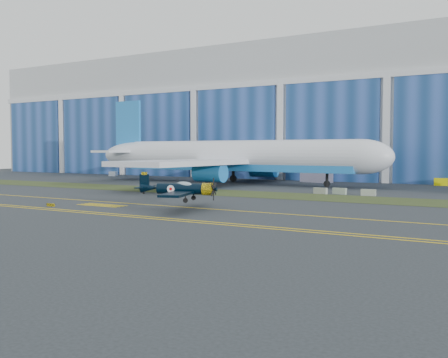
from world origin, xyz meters
The scene contains 16 objects.
ground centered at (0.00, 0.00, 0.00)m, with size 260.00×260.00×0.00m, color #2F3439.
grass_median centered at (0.00, 14.00, 0.02)m, with size 260.00×10.00×0.02m, color #475128.
hangar centered at (0.00, 71.79, 14.96)m, with size 220.00×45.70×30.00m.
taxiway_centreline centered at (0.00, -5.00, 0.01)m, with size 200.00×0.20×0.02m, color yellow.
edge_line_near centered at (0.00, -14.50, 0.01)m, with size 80.00×0.20×0.02m, color yellow.
edge_line_far centered at (0.00, -13.50, 0.01)m, with size 80.00×0.20×0.02m, color yellow.
hold_short_ladder centered at (-18.00, -8.10, 0.01)m, with size 6.00×2.40×0.02m, color yellow, non-canonical shape.
guard_board_left centered at (-22.00, -12.00, 0.17)m, with size 1.20×0.15×0.35m, color yellow.
warbird centered at (-7.79, -6.97, 2.21)m, with size 12.69×13.95×3.43m.
jetliner centered at (-24.24, 33.59, 11.52)m, with size 67.11×57.27×23.04m.
shipping_container centered at (-12.26, 44.80, 1.36)m, with size 6.28×2.51×2.72m, color white.
tug centered at (10.11, 47.20, 0.66)m, with size 2.26×1.41×1.32m, color #DBD403.
cart centered at (-63.49, 42.97, 0.55)m, with size 1.83×1.10×1.10m, color silver.
barrier_a centered at (-1.93, 19.22, 0.45)m, with size 2.00×0.60×0.90m, color gray.
barrier_b centered at (0.56, 20.24, 0.45)m, with size 2.00×0.60×0.90m, color #8CA088.
barrier_c centered at (4.79, 19.81, 0.45)m, with size 2.00×0.60×0.90m, color #949D8B.
Camera 1 is at (24.44, -52.10, 6.30)m, focal length 42.00 mm.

